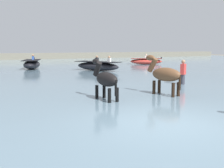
% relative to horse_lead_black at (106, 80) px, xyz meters
% --- Properties ---
extents(ground_plane, '(120.00, 120.00, 0.00)m').
position_rel_horse_lead_black_xyz_m(ground_plane, '(0.15, -3.44, -1.09)').
color(ground_plane, '#756B56').
extents(water_surface, '(90.00, 90.00, 0.38)m').
position_rel_horse_lead_black_xyz_m(water_surface, '(0.15, 6.56, -0.90)').
color(water_surface, slate).
rests_on(water_surface, ground).
extents(horse_lead_black, '(0.56, 1.69, 1.83)m').
position_rel_horse_lead_black_xyz_m(horse_lead_black, '(0.00, 0.00, 0.00)').
color(horse_lead_black, black).
rests_on(horse_lead_black, ground).
extents(horse_trailing_bay, '(0.79, 1.79, 1.94)m').
position_rel_horse_lead_black_xyz_m(horse_trailing_bay, '(2.54, -0.06, 0.06)').
color(horse_trailing_bay, brown).
rests_on(horse_trailing_bay, ground).
extents(boat_mid_outer, '(2.97, 4.29, 1.21)m').
position_rel_horse_lead_black_xyz_m(boat_mid_outer, '(4.63, 11.62, -0.34)').
color(boat_mid_outer, black).
rests_on(boat_mid_outer, water_surface).
extents(boat_near_port, '(2.32, 3.79, 1.26)m').
position_rel_horse_lead_black_xyz_m(boat_near_port, '(0.21, 15.82, -0.32)').
color(boat_near_port, black).
rests_on(boat_near_port, water_surface).
extents(boat_mid_channel, '(3.51, 2.71, 1.13)m').
position_rel_horse_lead_black_xyz_m(boat_mid_channel, '(12.64, 16.82, -0.38)').
color(boat_mid_channel, '#BC382D').
rests_on(boat_mid_channel, water_surface).
extents(person_wading_close, '(0.38, 0.33, 1.63)m').
position_rel_horse_lead_black_xyz_m(person_wading_close, '(5.28, 2.07, -0.22)').
color(person_wading_close, '#383842').
rests_on(person_wading_close, ground).
extents(far_shoreline, '(80.00, 2.40, 1.30)m').
position_rel_horse_lead_black_xyz_m(far_shoreline, '(0.15, 35.54, -0.44)').
color(far_shoreline, '#706B5B').
rests_on(far_shoreline, ground).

